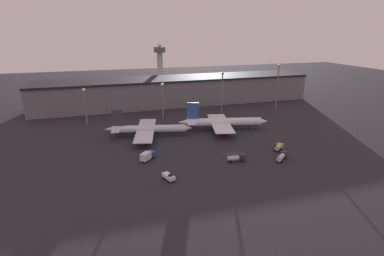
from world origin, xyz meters
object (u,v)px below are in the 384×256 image
(service_vehicle_0, at_px, (237,158))
(service_vehicle_4, at_px, (279,147))
(service_vehicle_3, at_px, (169,177))
(airplane_1, at_px, (223,123))
(service_vehicle_2, at_px, (282,156))
(service_vehicle_1, at_px, (147,156))
(airplane_0, at_px, (148,129))
(control_tower, at_px, (160,65))

(service_vehicle_0, height_order, service_vehicle_4, service_vehicle_0)
(service_vehicle_3, xyz_separation_m, service_vehicle_4, (50.87, 12.10, 0.28))
(service_vehicle_4, bearing_deg, service_vehicle_3, 153.45)
(service_vehicle_4, bearing_deg, airplane_1, 69.88)
(service_vehicle_2, xyz_separation_m, service_vehicle_4, (4.21, 9.00, -0.03))
(service_vehicle_1, xyz_separation_m, service_vehicle_2, (51.09, -15.48, -0.32))
(service_vehicle_0, bearing_deg, service_vehicle_4, 19.78)
(airplane_0, bearing_deg, service_vehicle_2, -30.41)
(control_tower, bearing_deg, airplane_1, -82.79)
(service_vehicle_2, relative_size, service_vehicle_4, 1.33)
(service_vehicle_1, relative_size, service_vehicle_4, 1.32)
(service_vehicle_4, bearing_deg, service_vehicle_1, 133.38)
(airplane_0, relative_size, service_vehicle_1, 5.89)
(service_vehicle_1, bearing_deg, service_vehicle_3, -124.06)
(airplane_0, bearing_deg, service_vehicle_1, -86.73)
(service_vehicle_1, bearing_deg, service_vehicle_2, -64.30)
(airplane_0, relative_size, service_vehicle_2, 5.84)
(service_vehicle_4, bearing_deg, service_vehicle_0, 153.53)
(airplane_0, height_order, service_vehicle_3, airplane_0)
(service_vehicle_2, bearing_deg, service_vehicle_1, 123.68)
(service_vehicle_0, xyz_separation_m, control_tower, (-2.36, 137.37, 21.42))
(service_vehicle_0, bearing_deg, airplane_1, 81.52)
(service_vehicle_4, distance_m, control_tower, 136.03)
(airplane_0, bearing_deg, service_vehicle_3, -77.50)
(service_vehicle_0, distance_m, service_vehicle_3, 29.55)
(service_vehicle_0, distance_m, service_vehicle_4, 22.74)
(airplane_1, bearing_deg, service_vehicle_0, -91.74)
(airplane_0, relative_size, service_vehicle_3, 7.18)
(service_vehicle_2, height_order, control_tower, control_tower)
(airplane_1, bearing_deg, control_tower, 110.27)
(control_tower, bearing_deg, service_vehicle_3, -100.38)
(service_vehicle_1, bearing_deg, airplane_1, -15.83)
(service_vehicle_1, height_order, service_vehicle_2, service_vehicle_1)
(service_vehicle_0, bearing_deg, service_vehicle_1, 166.77)
(service_vehicle_1, relative_size, service_vehicle_3, 1.22)
(service_vehicle_1, bearing_deg, airplane_0, 32.77)
(control_tower, bearing_deg, service_vehicle_0, -89.02)
(control_tower, bearing_deg, service_vehicle_2, -81.82)
(service_vehicle_3, distance_m, service_vehicle_4, 52.30)
(airplane_1, height_order, service_vehicle_2, airplane_1)
(airplane_1, xyz_separation_m, service_vehicle_2, (7.75, -42.17, -2.21))
(service_vehicle_0, xyz_separation_m, service_vehicle_1, (-33.18, 11.78, 0.31))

